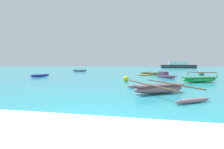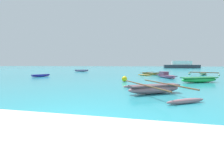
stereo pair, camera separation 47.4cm
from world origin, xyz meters
name	(u,v)px [view 2 (the right image)]	position (x,y,z in m)	size (l,w,h in m)	color
ground_plane	(50,134)	(0.00, 0.00, 0.00)	(240.00, 240.00, 0.00)	teal
moored_boat_0	(203,74)	(10.88, 21.75, 0.18)	(4.39, 3.39, 0.39)	#8CBC81
moored_boat_1	(151,74)	(3.23, 19.86, 0.18)	(3.95, 4.78, 0.39)	gold
moored_boat_2	(81,71)	(-10.98, 27.27, 0.24)	(3.19, 1.20, 0.43)	#9A80B8
moored_boat_3	(199,80)	(6.78, 11.21, 0.25)	(3.54, 2.20, 0.46)	green
moored_boat_4	(41,75)	(-10.63, 13.70, 0.17)	(1.59, 2.37, 0.31)	#302CC1
moored_boat_5	(165,76)	(4.62, 15.52, 0.25)	(2.08, 3.82, 0.70)	#AB608F
moored_boat_6	(154,89)	(2.64, 5.31, 0.25)	(3.85, 4.81, 0.54)	#A46C75
mooring_buoy_0	(124,79)	(0.39, 10.56, 0.25)	(0.50, 0.50, 0.50)	yellow
distant_ferry	(181,65)	(17.54, 63.67, 1.22)	(13.65, 3.00, 3.00)	#2D333D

